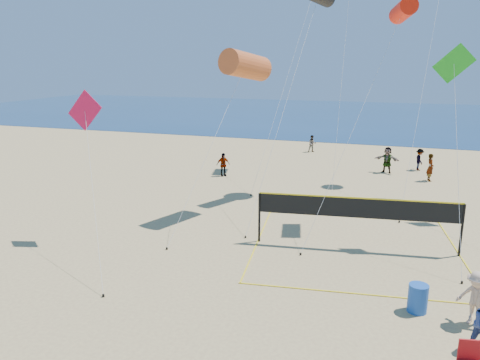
% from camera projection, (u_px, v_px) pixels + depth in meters
% --- Properties ---
extents(ocean, '(140.00, 50.00, 0.03)m').
position_uv_depth(ocean, '(374.00, 116.00, 68.54)').
color(ocean, navy).
rests_on(ocean, ground).
extents(bystander_b, '(1.31, 1.16, 1.75)m').
position_uv_depth(bystander_b, '(476.00, 298.00, 14.31)').
color(bystander_b, '#CEA789').
rests_on(bystander_b, ground).
extents(far_person_0, '(0.99, 0.95, 1.66)m').
position_uv_depth(far_person_0, '(223.00, 165.00, 32.97)').
color(far_person_0, gray).
rests_on(far_person_0, ground).
extents(far_person_1, '(1.84, 0.98, 1.89)m').
position_uv_depth(far_person_1, '(387.00, 160.00, 33.94)').
color(far_person_1, gray).
rests_on(far_person_1, ground).
extents(far_person_2, '(0.60, 0.77, 1.88)m').
position_uv_depth(far_person_2, '(430.00, 167.00, 31.57)').
color(far_person_2, gray).
rests_on(far_person_2, ground).
extents(far_person_3, '(0.90, 0.81, 1.50)m').
position_uv_depth(far_person_3, '(312.00, 144.00, 41.68)').
color(far_person_3, gray).
rests_on(far_person_3, ground).
extents(far_person_4, '(0.82, 1.15, 1.62)m').
position_uv_depth(far_person_4, '(420.00, 160.00, 34.72)').
color(far_person_4, gray).
rests_on(far_person_4, ground).
extents(camp_chair, '(0.66, 0.79, 1.19)m').
position_uv_depth(camp_chair, '(471.00, 359.00, 11.83)').
color(camp_chair, '#A21214').
rests_on(camp_chair, ground).
extents(trash_barrel, '(0.70, 0.70, 0.94)m').
position_uv_depth(trash_barrel, '(418.00, 298.00, 15.14)').
color(trash_barrel, '#1A4DAB').
rests_on(trash_barrel, ground).
extents(volleyball_net, '(9.68, 9.55, 2.32)m').
position_uv_depth(volleyball_net, '(357.00, 214.00, 19.99)').
color(volleyball_net, black).
rests_on(volleyball_net, ground).
extents(kite_0, '(2.78, 7.57, 8.53)m').
position_uv_depth(kite_0, '(246.00, 65.00, 23.24)').
color(kite_0, '#C75725').
rests_on(kite_0, ground).
extents(kite_2, '(4.00, 6.89, 10.71)m').
position_uv_depth(kite_2, '(403.00, 11.00, 21.44)').
color(kite_2, '#F72009').
rests_on(kite_2, ground).
extents(kite_3, '(4.65, 4.97, 6.75)m').
position_uv_depth(kite_3, '(85.00, 117.00, 20.08)').
color(kite_3, '#D20F45').
rests_on(kite_3, ground).
extents(kite_4, '(1.67, 4.35, 8.65)m').
position_uv_depth(kite_4, '(454.00, 74.00, 19.13)').
color(kite_4, green).
rests_on(kite_4, ground).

